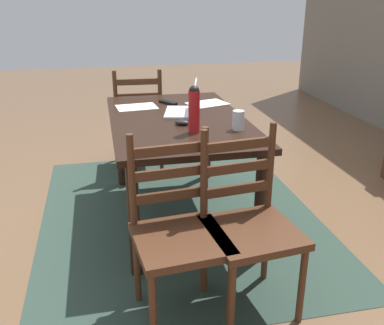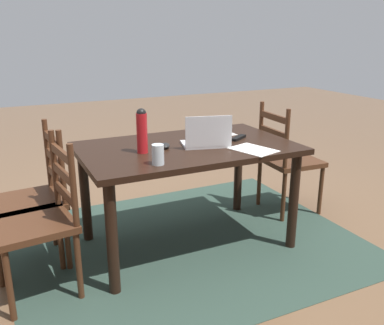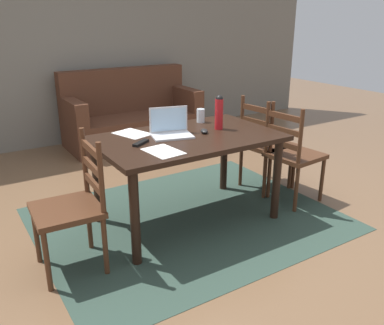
{
  "view_description": "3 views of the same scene",
  "coord_description": "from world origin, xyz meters",
  "px_view_note": "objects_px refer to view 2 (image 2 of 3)",
  "views": [
    {
      "loc": [
        2.88,
        -0.51,
        1.59
      ],
      "look_at": [
        0.1,
        0.08,
        0.46
      ],
      "focal_mm": 41.0,
      "sensor_mm": 36.0,
      "label": 1
    },
    {
      "loc": [
        1.19,
        2.58,
        1.52
      ],
      "look_at": [
        -0.08,
        -0.09,
        0.6
      ],
      "focal_mm": 39.24,
      "sensor_mm": 36.0,
      "label": 2
    },
    {
      "loc": [
        -1.68,
        -2.73,
        1.69
      ],
      "look_at": [
        0.07,
        0.04,
        0.5
      ],
      "focal_mm": 38.28,
      "sensor_mm": 36.0,
      "label": 3
    }
  ],
  "objects_px": {
    "laptop": "(207,139)",
    "computer_mouse": "(165,146)",
    "chair_left_near": "(287,160)",
    "drinking_glass": "(158,155)",
    "water_bottle": "(142,130)",
    "dining_table": "(187,159)",
    "tv_remote": "(238,138)",
    "chair_right_far": "(40,221)",
    "chair_right_near": "(34,200)"
  },
  "relations": [
    {
      "from": "laptop",
      "to": "computer_mouse",
      "type": "distance_m",
      "value": 0.29
    },
    {
      "from": "chair_left_near",
      "to": "laptop",
      "type": "distance_m",
      "value": 1.03
    },
    {
      "from": "drinking_glass",
      "to": "computer_mouse",
      "type": "relative_size",
      "value": 1.23
    },
    {
      "from": "water_bottle",
      "to": "chair_left_near",
      "type": "bearing_deg",
      "value": -170.64
    },
    {
      "from": "laptop",
      "to": "water_bottle",
      "type": "height_order",
      "value": "water_bottle"
    },
    {
      "from": "dining_table",
      "to": "laptop",
      "type": "xyz_separation_m",
      "value": [
        -0.11,
        0.09,
        0.16
      ]
    },
    {
      "from": "computer_mouse",
      "to": "chair_left_near",
      "type": "bearing_deg",
      "value": -147.77
    },
    {
      "from": "tv_remote",
      "to": "laptop",
      "type": "bearing_deg",
      "value": -106.4
    },
    {
      "from": "chair_left_near",
      "to": "drinking_glass",
      "type": "bearing_deg",
      "value": 20.37
    },
    {
      "from": "chair_right_far",
      "to": "drinking_glass",
      "type": "xyz_separation_m",
      "value": [
        -0.69,
        0.15,
        0.36
      ]
    },
    {
      "from": "chair_right_near",
      "to": "drinking_glass",
      "type": "distance_m",
      "value": 0.93
    },
    {
      "from": "chair_right_far",
      "to": "computer_mouse",
      "type": "relative_size",
      "value": 9.5
    },
    {
      "from": "laptop",
      "to": "water_bottle",
      "type": "relative_size",
      "value": 1.24
    },
    {
      "from": "chair_left_near",
      "to": "computer_mouse",
      "type": "relative_size",
      "value": 9.5
    },
    {
      "from": "chair_left_near",
      "to": "water_bottle",
      "type": "height_order",
      "value": "water_bottle"
    },
    {
      "from": "water_bottle",
      "to": "chair_right_near",
      "type": "bearing_deg",
      "value": -18.35
    },
    {
      "from": "chair_right_far",
      "to": "chair_right_near",
      "type": "bearing_deg",
      "value": -90.02
    },
    {
      "from": "water_bottle",
      "to": "drinking_glass",
      "type": "relative_size",
      "value": 2.38
    },
    {
      "from": "chair_right_near",
      "to": "drinking_glass",
      "type": "relative_size",
      "value": 7.7
    },
    {
      "from": "water_bottle",
      "to": "computer_mouse",
      "type": "distance_m",
      "value": 0.23
    },
    {
      "from": "computer_mouse",
      "to": "drinking_glass",
      "type": "bearing_deg",
      "value": 84.46
    },
    {
      "from": "water_bottle",
      "to": "computer_mouse",
      "type": "xyz_separation_m",
      "value": [
        -0.18,
        -0.04,
        -0.14
      ]
    },
    {
      "from": "chair_left_near",
      "to": "water_bottle",
      "type": "distance_m",
      "value": 1.46
    },
    {
      "from": "tv_remote",
      "to": "chair_left_near",
      "type": "bearing_deg",
      "value": 74.07
    },
    {
      "from": "computer_mouse",
      "to": "tv_remote",
      "type": "height_order",
      "value": "computer_mouse"
    },
    {
      "from": "water_bottle",
      "to": "laptop",
      "type": "bearing_deg",
      "value": 173.91
    },
    {
      "from": "chair_right_near",
      "to": "laptop",
      "type": "bearing_deg",
      "value": 166.35
    },
    {
      "from": "dining_table",
      "to": "chair_right_far",
      "type": "relative_size",
      "value": 1.56
    },
    {
      "from": "chair_right_near",
      "to": "dining_table",
      "type": "bearing_deg",
      "value": 169.71
    },
    {
      "from": "chair_left_near",
      "to": "computer_mouse",
      "type": "xyz_separation_m",
      "value": [
        1.2,
        0.19,
        0.31
      ]
    },
    {
      "from": "chair_right_near",
      "to": "drinking_glass",
      "type": "xyz_separation_m",
      "value": [
        -0.69,
        0.51,
        0.36
      ]
    },
    {
      "from": "dining_table",
      "to": "chair_right_near",
      "type": "height_order",
      "value": "chair_right_near"
    },
    {
      "from": "dining_table",
      "to": "chair_left_near",
      "type": "bearing_deg",
      "value": -169.82
    },
    {
      "from": "chair_right_near",
      "to": "chair_right_far",
      "type": "distance_m",
      "value": 0.37
    },
    {
      "from": "computer_mouse",
      "to": "tv_remote",
      "type": "xyz_separation_m",
      "value": [
        -0.58,
        -0.0,
        -0.01
      ]
    },
    {
      "from": "chair_left_near",
      "to": "computer_mouse",
      "type": "height_order",
      "value": "chair_left_near"
    },
    {
      "from": "chair_left_near",
      "to": "tv_remote",
      "type": "distance_m",
      "value": 0.71
    },
    {
      "from": "chair_left_near",
      "to": "laptop",
      "type": "bearing_deg",
      "value": 16.51
    },
    {
      "from": "chair_right_near",
      "to": "laptop",
      "type": "height_order",
      "value": "laptop"
    },
    {
      "from": "computer_mouse",
      "to": "tv_remote",
      "type": "relative_size",
      "value": 0.59
    },
    {
      "from": "dining_table",
      "to": "chair_right_near",
      "type": "xyz_separation_m",
      "value": [
        1.03,
        -0.19,
        -0.2
      ]
    },
    {
      "from": "dining_table",
      "to": "tv_remote",
      "type": "height_order",
      "value": "tv_remote"
    },
    {
      "from": "chair_right_far",
      "to": "tv_remote",
      "type": "distance_m",
      "value": 1.49
    },
    {
      "from": "dining_table",
      "to": "chair_left_near",
      "type": "xyz_separation_m",
      "value": [
        -1.03,
        -0.19,
        -0.2
      ]
    },
    {
      "from": "chair_right_far",
      "to": "tv_remote",
      "type": "relative_size",
      "value": 5.59
    },
    {
      "from": "chair_right_far",
      "to": "tv_remote",
      "type": "bearing_deg",
      "value": -172.93
    },
    {
      "from": "chair_left_near",
      "to": "drinking_glass",
      "type": "xyz_separation_m",
      "value": [
        1.37,
        0.51,
        0.36
      ]
    },
    {
      "from": "tv_remote",
      "to": "chair_right_near",
      "type": "bearing_deg",
      "value": -129.9
    },
    {
      "from": "water_bottle",
      "to": "drinking_glass",
      "type": "xyz_separation_m",
      "value": [
        0.0,
        0.28,
        -0.09
      ]
    },
    {
      "from": "dining_table",
      "to": "drinking_glass",
      "type": "relative_size",
      "value": 12.03
    }
  ]
}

